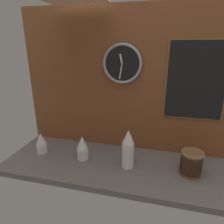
% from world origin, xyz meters
% --- Properties ---
extents(ground_plane, '(1.60, 0.56, 0.04)m').
position_xyz_m(ground_plane, '(0.00, 0.00, -0.02)').
color(ground_plane, slate).
extents(wall_tiled_back, '(1.60, 0.03, 1.05)m').
position_xyz_m(wall_tiled_back, '(0.00, 0.27, 0.53)').
color(wall_tiled_back, brown).
rests_on(wall_tiled_back, ground_plane).
extents(cup_stack_center_left, '(0.08, 0.08, 0.18)m').
position_xyz_m(cup_stack_center_left, '(-0.26, 0.00, 0.09)').
color(cup_stack_center_left, white).
rests_on(cup_stack_center_left, ground_plane).
extents(cup_stack_far_left, '(0.08, 0.08, 0.16)m').
position_xyz_m(cup_stack_far_left, '(-0.60, 0.01, 0.08)').
color(cup_stack_far_left, white).
rests_on(cup_stack_far_left, ground_plane).
extents(cup_stack_center_right, '(0.08, 0.08, 0.27)m').
position_xyz_m(cup_stack_center_right, '(0.07, -0.02, 0.14)').
color(cup_stack_center_right, white).
rests_on(cup_stack_center_right, ground_plane).
extents(bowl_stack_far_right, '(0.14, 0.14, 0.16)m').
position_xyz_m(bowl_stack_far_right, '(0.47, -0.01, 0.08)').
color(bowl_stack_far_right, brown).
rests_on(bowl_stack_far_right, ground_plane).
extents(wall_clock, '(0.28, 0.03, 0.28)m').
position_xyz_m(wall_clock, '(-0.03, 0.23, 0.66)').
color(wall_clock, black).
extents(menu_board, '(0.40, 0.01, 0.54)m').
position_xyz_m(menu_board, '(0.47, 0.24, 0.56)').
color(menu_board, olive).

